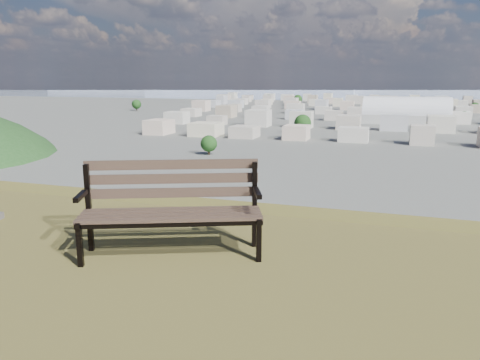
% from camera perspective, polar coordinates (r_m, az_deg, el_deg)
% --- Properties ---
extents(park_bench, '(1.70, 1.10, 0.85)m').
position_cam_1_polar(park_bench, '(4.35, -8.34, -2.79)').
color(park_bench, '#473529').
rests_on(park_bench, hilltop_mesa).
extents(arena, '(49.14, 21.54, 20.58)m').
position_cam_1_polar(arena, '(294.13, 19.55, 7.45)').
color(arena, '#B5B5B1').
rests_on(arena, ground).
extents(city_blocks, '(395.00, 361.00, 7.00)m').
position_cam_1_polar(city_blocks, '(396.32, 18.16, 8.45)').
color(city_blocks, beige).
rests_on(city_blocks, ground).
extents(city_trees, '(406.52, 387.20, 9.98)m').
position_cam_1_polar(city_trees, '(322.11, 13.35, 8.20)').
color(city_trees, '#312518').
rests_on(city_trees, ground).
extents(bay_water, '(2400.00, 700.00, 0.12)m').
position_cam_1_polar(bay_water, '(901.59, 18.36, 10.09)').
color(bay_water, '#8EA0B5').
rests_on(bay_water, ground).
extents(far_hills, '(2050.00, 340.00, 60.00)m').
position_cam_1_polar(far_hills, '(1405.50, 15.96, 11.89)').
color(far_hills, '#929BB5').
rests_on(far_hills, ground).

